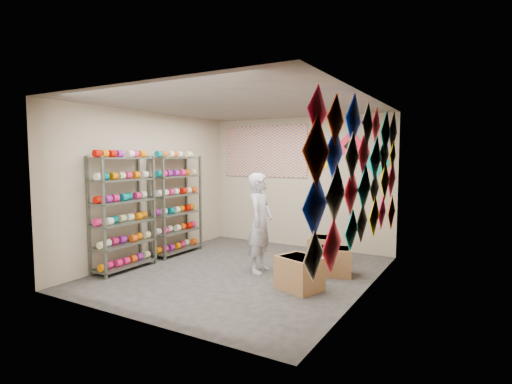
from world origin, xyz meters
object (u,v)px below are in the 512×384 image
Objects in this scene: shelf_rack_front at (123,213)px; carton_a at (299,273)px; shelf_rack_back at (176,205)px; carton_b at (334,261)px; carton_c at (323,249)px; shopkeeper at (260,223)px.

shelf_rack_front is 3.34× the size of carton_a.
shelf_rack_back is 3.52× the size of carton_b.
shelf_rack_front is 3.52m from carton_c.
carton_b is 1.05× the size of carton_c.
carton_a is 0.95m from carton_b.
shelf_rack_back is at bearing 90.00° from shelf_rack_front.
carton_a is (2.95, -0.76, -0.71)m from shelf_rack_back.
carton_c is (0.66, 1.13, -0.59)m from shopkeeper.
shopkeeper is 3.16× the size of carton_c.
carton_b is 0.83m from carton_c.
carton_b is (3.14, 1.47, -0.73)m from shelf_rack_front.
shelf_rack_front is at bearing -150.10° from carton_a.
carton_c is at bearing -38.61° from shopkeeper.
carton_a reaches higher than carton_b.
shelf_rack_front is 3.08m from carton_a.
shelf_rack_back is at bearing 74.09° from shopkeeper.
shelf_rack_front reaches higher than carton_a.
carton_c is at bearing 106.87° from carton_b.
shopkeeper is at bearing -131.44° from carton_c.
shelf_rack_front is at bearing 108.58° from shopkeeper.
shopkeeper is 2.85× the size of carton_a.
carton_b is at bearing 3.01° from shelf_rack_back.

